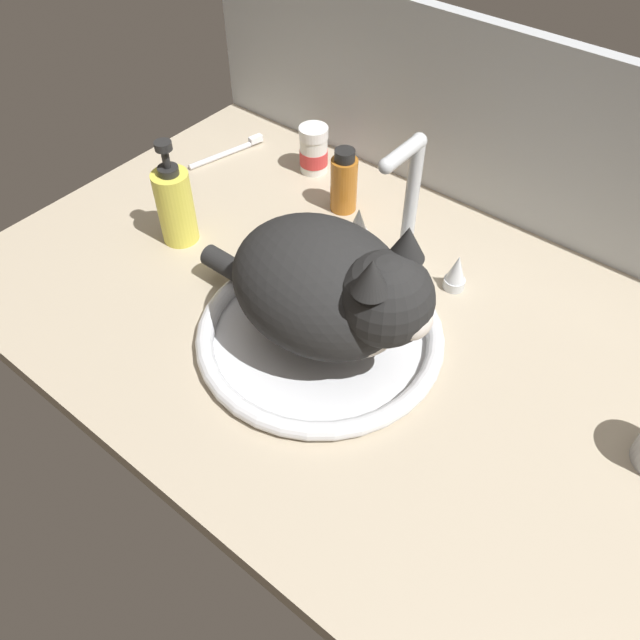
{
  "coord_description": "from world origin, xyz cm",
  "views": [
    {
      "loc": [
        34.32,
        -50.66,
        69.05
      ],
      "look_at": [
        -2.19,
        -5.38,
        7.0
      ],
      "focal_mm": 35.79,
      "sensor_mm": 36.0,
      "label": 1
    }
  ],
  "objects_px": {
    "pill_bottle": "(314,151)",
    "amber_bottle": "(344,182)",
    "toothbrush": "(229,152)",
    "faucet": "(406,220)",
    "sink_basin": "(320,335)",
    "soap_pump_bottle": "(175,205)",
    "cat": "(333,289)"
  },
  "relations": [
    {
      "from": "faucet",
      "to": "amber_bottle",
      "type": "bearing_deg",
      "value": 159.85
    },
    {
      "from": "pill_bottle",
      "to": "soap_pump_bottle",
      "type": "relative_size",
      "value": 0.49
    },
    {
      "from": "faucet",
      "to": "sink_basin",
      "type": "bearing_deg",
      "value": -90.0
    },
    {
      "from": "faucet",
      "to": "toothbrush",
      "type": "relative_size",
      "value": 1.44
    },
    {
      "from": "faucet",
      "to": "soap_pump_bottle",
      "type": "bearing_deg",
      "value": -151.58
    },
    {
      "from": "faucet",
      "to": "pill_bottle",
      "type": "xyz_separation_m",
      "value": [
        -0.27,
        0.11,
        -0.05
      ]
    },
    {
      "from": "pill_bottle",
      "to": "amber_bottle",
      "type": "distance_m",
      "value": 0.12
    },
    {
      "from": "cat",
      "to": "amber_bottle",
      "type": "height_order",
      "value": "cat"
    },
    {
      "from": "sink_basin",
      "to": "faucet",
      "type": "relative_size",
      "value": 1.52
    },
    {
      "from": "pill_bottle",
      "to": "amber_bottle",
      "type": "xyz_separation_m",
      "value": [
        0.11,
        -0.06,
        0.01
      ]
    },
    {
      "from": "toothbrush",
      "to": "faucet",
      "type": "bearing_deg",
      "value": -7.15
    },
    {
      "from": "faucet",
      "to": "soap_pump_bottle",
      "type": "xyz_separation_m",
      "value": [
        -0.31,
        -0.17,
        -0.02
      ]
    },
    {
      "from": "faucet",
      "to": "soap_pump_bottle",
      "type": "height_order",
      "value": "faucet"
    },
    {
      "from": "sink_basin",
      "to": "faucet",
      "type": "xyz_separation_m",
      "value": [
        0.0,
        0.2,
        0.07
      ]
    },
    {
      "from": "faucet",
      "to": "cat",
      "type": "distance_m",
      "value": 0.2
    },
    {
      "from": "pill_bottle",
      "to": "toothbrush",
      "type": "xyz_separation_m",
      "value": [
        -0.16,
        -0.06,
        -0.03
      ]
    },
    {
      "from": "soap_pump_bottle",
      "to": "faucet",
      "type": "bearing_deg",
      "value": 28.42
    },
    {
      "from": "sink_basin",
      "to": "faucet",
      "type": "distance_m",
      "value": 0.21
    },
    {
      "from": "sink_basin",
      "to": "soap_pump_bottle",
      "type": "distance_m",
      "value": 0.32
    },
    {
      "from": "cat",
      "to": "amber_bottle",
      "type": "xyz_separation_m",
      "value": [
        -0.18,
        0.26,
        -0.06
      ]
    },
    {
      "from": "faucet",
      "to": "amber_bottle",
      "type": "xyz_separation_m",
      "value": [
        -0.16,
        0.06,
        -0.03
      ]
    },
    {
      "from": "toothbrush",
      "to": "pill_bottle",
      "type": "bearing_deg",
      "value": 21.26
    },
    {
      "from": "cat",
      "to": "amber_bottle",
      "type": "bearing_deg",
      "value": 124.65
    },
    {
      "from": "amber_bottle",
      "to": "soap_pump_bottle",
      "type": "bearing_deg",
      "value": -124.35
    },
    {
      "from": "soap_pump_bottle",
      "to": "amber_bottle",
      "type": "xyz_separation_m",
      "value": [
        0.16,
        0.23,
        -0.01
      ]
    },
    {
      "from": "cat",
      "to": "amber_bottle",
      "type": "distance_m",
      "value": 0.32
    },
    {
      "from": "sink_basin",
      "to": "faucet",
      "type": "height_order",
      "value": "faucet"
    },
    {
      "from": "sink_basin",
      "to": "pill_bottle",
      "type": "height_order",
      "value": "pill_bottle"
    },
    {
      "from": "soap_pump_bottle",
      "to": "toothbrush",
      "type": "distance_m",
      "value": 0.26
    },
    {
      "from": "sink_basin",
      "to": "pill_bottle",
      "type": "relative_size",
      "value": 3.95
    },
    {
      "from": "amber_bottle",
      "to": "toothbrush",
      "type": "relative_size",
      "value": 0.72
    },
    {
      "from": "cat",
      "to": "soap_pump_bottle",
      "type": "relative_size",
      "value": 2.12
    }
  ]
}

